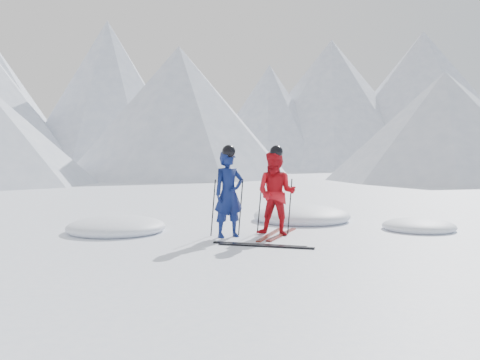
{
  "coord_description": "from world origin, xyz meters",
  "views": [
    {
      "loc": [
        -2.23,
        -9.46,
        1.62
      ],
      "look_at": [
        -1.55,
        0.5,
        1.1
      ],
      "focal_mm": 38.0,
      "sensor_mm": 36.0,
      "label": 1
    }
  ],
  "objects": [
    {
      "name": "pole_red_right",
      "position": [
        -0.53,
        0.62,
        0.56
      ],
      "size": [
        0.11,
        0.08,
        1.11
      ],
      "primitive_type": "cylinder",
      "rotation": [
        -0.05,
        0.08,
        0.0
      ],
      "color": "black",
      "rests_on": "ground"
    },
    {
      "name": "ski_worn_right",
      "position": [
        -0.71,
        0.47,
        0.01
      ],
      "size": [
        0.83,
        1.56,
        0.03
      ],
      "primitive_type": "cube",
      "rotation": [
        0.0,
        0.0,
        -0.46
      ],
      "color": "black",
      "rests_on": "ground"
    },
    {
      "name": "ski_worn_left",
      "position": [
        -0.95,
        0.47,
        0.01
      ],
      "size": [
        0.73,
        1.61,
        0.03
      ],
      "primitive_type": "cube",
      "rotation": [
        0.0,
        0.0,
        -0.39
      ],
      "color": "black",
      "rests_on": "ground"
    },
    {
      "name": "mountain_range",
      "position": [
        5.71,
        35.31,
        6.72
      ],
      "size": [
        106.15,
        62.94,
        15.53
      ],
      "color": "#B2BCD1",
      "rests_on": "ground"
    },
    {
      "name": "ground",
      "position": [
        0.0,
        0.0,
        0.0
      ],
      "size": [
        160.0,
        160.0,
        0.0
      ],
      "primitive_type": "plane",
      "color": "white",
      "rests_on": "ground"
    },
    {
      "name": "skier_blue",
      "position": [
        -1.78,
        0.32,
        0.84
      ],
      "size": [
        0.72,
        0.62,
        1.68
      ],
      "primitive_type": "imported",
      "rotation": [
        0.0,
        0.0,
        0.42
      ],
      "color": "#0D1A51",
      "rests_on": "ground"
    },
    {
      "name": "pole_blue_left",
      "position": [
        -2.08,
        0.47,
        0.56
      ],
      "size": [
        0.11,
        0.08,
        1.12
      ],
      "primitive_type": "cylinder",
      "rotation": [
        0.05,
        0.08,
        0.0
      ],
      "color": "black",
      "rests_on": "ground"
    },
    {
      "name": "ski_loose_a",
      "position": [
        -1.29,
        -0.62,
        0.01
      ],
      "size": [
        1.62,
        0.7,
        0.03
      ],
      "primitive_type": "cube",
      "rotation": [
        0.0,
        0.0,
        1.2
      ],
      "color": "black",
      "rests_on": "ground"
    },
    {
      "name": "skier_red",
      "position": [
        -0.83,
        0.47,
        0.84
      ],
      "size": [
        1.0,
        0.91,
        1.67
      ],
      "primitive_type": "imported",
      "rotation": [
        0.0,
        0.0,
        -0.42
      ],
      "color": "red",
      "rests_on": "ground"
    },
    {
      "name": "pole_red_left",
      "position": [
        -1.13,
        0.72,
        0.56
      ],
      "size": [
        0.11,
        0.09,
        1.11
      ],
      "primitive_type": "cylinder",
      "rotation": [
        0.06,
        0.08,
        0.0
      ],
      "color": "black",
      "rests_on": "ground"
    },
    {
      "name": "snow_lumps",
      "position": [
        -0.65,
        1.55,
        0.0
      ],
      "size": [
        8.99,
        6.23,
        0.51
      ],
      "color": "white",
      "rests_on": "ground"
    },
    {
      "name": "pole_blue_right",
      "position": [
        -1.53,
        0.57,
        0.56
      ],
      "size": [
        0.11,
        0.07,
        1.12
      ],
      "primitive_type": "cylinder",
      "rotation": [
        -0.04,
        0.08,
        0.0
      ],
      "color": "black",
      "rests_on": "ground"
    },
    {
      "name": "ski_loose_b",
      "position": [
        -1.19,
        -0.77,
        0.01
      ],
      "size": [
        1.64,
        0.64,
        0.03
      ],
      "primitive_type": "cube",
      "rotation": [
        0.0,
        0.0,
        1.24
      ],
      "color": "black",
      "rests_on": "ground"
    }
  ]
}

